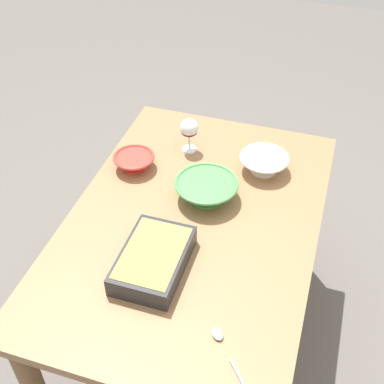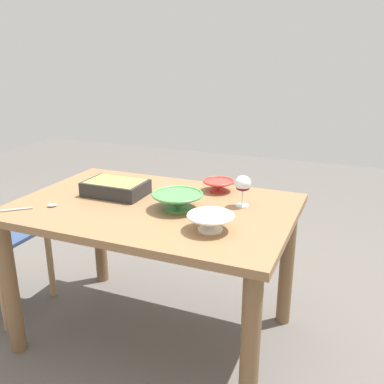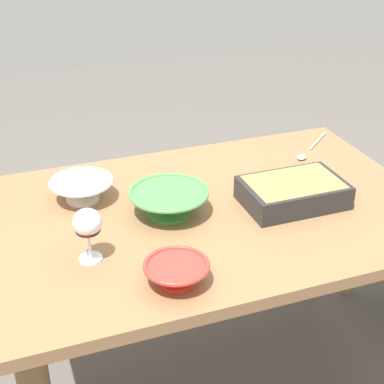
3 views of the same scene
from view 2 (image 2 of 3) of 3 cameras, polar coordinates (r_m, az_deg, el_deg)
name	(u,v)px [view 2 (image 2 of 3)]	position (r m, az deg, el deg)	size (l,w,h in m)	color
ground_plane	(157,334)	(2.35, -4.66, -18.42)	(8.00, 8.00, 0.00)	#5B5651
dining_table	(154,227)	(2.04, -5.09, -4.73)	(1.29, 0.87, 0.72)	olive
wine_glass	(243,185)	(1.95, 6.84, 0.91)	(0.07, 0.07, 0.15)	white
casserole_dish	(116,187)	(2.15, -10.18, 0.66)	(0.30, 0.20, 0.07)	#262628
mixing_bowl	(210,221)	(1.70, 2.49, -3.91)	(0.19, 0.19, 0.07)	white
small_bowl	(177,200)	(1.92, -1.96, -1.09)	(0.23, 0.23, 0.08)	#4C994C
serving_bowl	(218,185)	(2.18, 3.56, 0.99)	(0.16, 0.16, 0.06)	red
serving_spoon	(38,207)	(2.07, -19.99, -1.88)	(0.22, 0.19, 0.01)	silver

